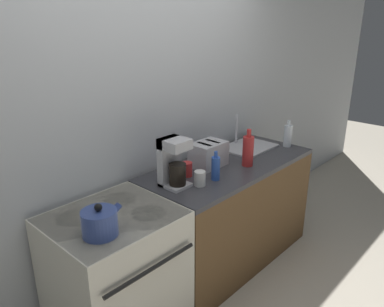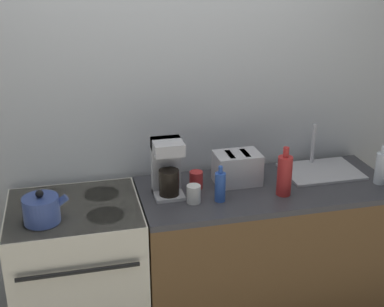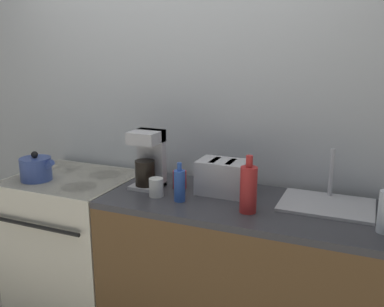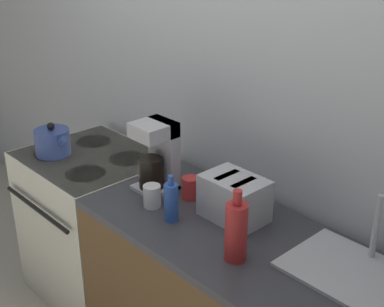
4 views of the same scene
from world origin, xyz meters
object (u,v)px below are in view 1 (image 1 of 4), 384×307
Objects in this scene: bottle_blue at (216,168)px; cup_red at (187,169)px; stove at (117,276)px; bottle_clear at (288,135)px; bottle_red at (248,151)px; toaster at (208,154)px; cup_white at (200,178)px; coffee_maker at (173,162)px; kettle at (100,222)px.

bottle_blue is 0.22m from cup_red.
bottle_clear is at bearing -3.59° from stove.
bottle_clear is 2.31× the size of cup_red.
bottle_red is at bearing -1.28° from bottle_blue.
toaster reaches higher than cup_red.
cup_white is (-0.54, 0.02, -0.07)m from bottle_red.
toaster is (0.99, 0.10, 0.53)m from stove.
bottle_blue is at bearing 179.98° from bottle_clear.
coffee_maker is at bearing 166.20° from bottle_red.
bottle_blue is (0.98, 0.01, 0.02)m from kettle.
kettle is at bearing -168.82° from toaster.
coffee_maker is at bearing 173.23° from bottle_clear.
bottle_red is at bearing -45.93° from toaster.
stove is 0.88m from cup_red.
toaster is 2.62× the size of cup_white.
kettle is 0.81× the size of bottle_red.
toaster reaches higher than kettle.
cup_red is at bearing -176.56° from toaster.
bottle_blue reaches higher than cup_red.
kettle is 2.00m from bottle_clear.
bottle_clear is 0.82× the size of bottle_red.
toaster is at bearing 165.90° from bottle_clear.
kettle is 0.71× the size of coffee_maker.
kettle is at bearing -179.60° from bottle_clear.
toaster is at bearing 5.64° from stove.
cup_red is (-0.48, 0.21, -0.07)m from bottle_red.
kettle is 1.17m from toaster.
bottle_red is (1.21, -0.12, 0.56)m from stove.
toaster is 0.31m from bottle_red.
toaster is (1.15, 0.23, 0.02)m from kettle.
kettle is 0.98m from bottle_blue.
coffee_maker reaches higher than toaster.
cup_white is at bearing 177.39° from bottle_red.
kettle is at bearing -177.91° from cup_white.
kettle reaches higher than cup_red.
coffee_maker reaches higher than stove.
stove is at bearing 171.56° from cup_white.
bottle_red is at bearing 0.25° from kettle.
bottle_red is (0.66, -0.16, -0.05)m from coffee_maker.
cup_white is at bearing -8.44° from stove.
bottle_blue is (0.82, -0.12, 0.52)m from stove.
cup_white is (-1.17, 0.02, -0.05)m from bottle_clear.
bottle_red is (0.21, -0.22, 0.03)m from toaster.
coffee_maker is 1.15× the size of bottle_red.
cup_white is at bearing -48.24° from coffee_maker.
coffee_maker is at bearing -172.33° from toaster.
coffee_maker is 0.68m from bottle_red.
toaster is 0.45m from coffee_maker.
coffee_maker is 3.25× the size of cup_red.
bottle_blue is at bearing -65.20° from cup_red.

